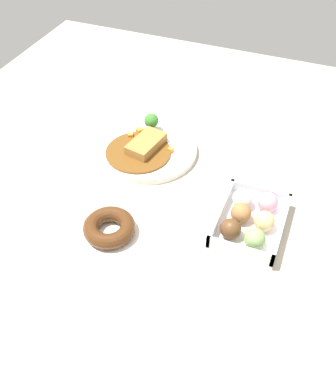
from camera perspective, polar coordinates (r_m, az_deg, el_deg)
The scene contains 4 objects.
ground_plane at distance 1.04m, azimuth 2.31°, elevation -1.65°, with size 1.60×1.60×0.00m, color #B2A893.
curry_plate at distance 1.17m, azimuth -2.70°, elevation 5.71°, with size 0.26×0.26×0.07m.
donut_box at distance 0.99m, azimuth 10.52°, elevation -3.57°, with size 0.19×0.14×0.06m.
chocolate_ring_donut at distance 0.97m, azimuth -7.56°, elevation -4.59°, with size 0.14×0.14×0.04m.
Camera 1 is at (0.69, 0.23, 0.74)m, focal length 41.41 mm.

